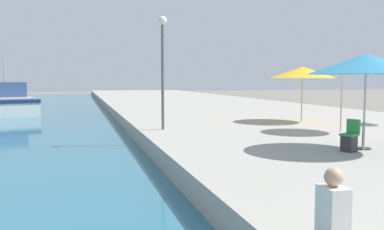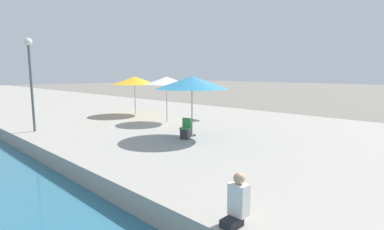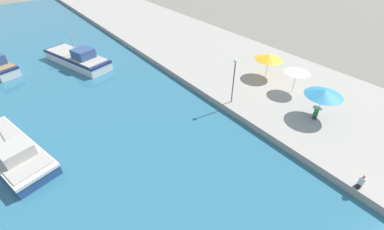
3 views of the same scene
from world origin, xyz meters
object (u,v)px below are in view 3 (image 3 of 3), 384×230
fishing_boat_near (11,151)px  cafe_umbrella_striped (269,57)px  cafe_umbrella_white (297,71)px  cafe_chair_left (315,115)px  fishing_boat_mid (78,58)px  lamppost (234,74)px  cafe_umbrella_pink (324,93)px  cafe_table (317,110)px  person_at_quay (361,181)px

fishing_boat_near → cafe_umbrella_striped: (25.71, -3.86, 2.29)m
cafe_umbrella_white → cafe_chair_left: cafe_umbrella_white is taller
fishing_boat_mid → lamppost: 21.74m
fishing_boat_near → cafe_umbrella_pink: size_ratio=3.01×
cafe_umbrella_striped → lamppost: size_ratio=0.69×
cafe_umbrella_white → cafe_table: cafe_umbrella_white is taller
fishing_boat_mid → cafe_table: 29.32m
cafe_table → fishing_boat_mid: bearing=117.7°
cafe_table → lamppost: 8.31m
cafe_table → person_at_quay: person_at_quay is taller
fishing_boat_mid → cafe_umbrella_striped: fishing_boat_mid is taller
cafe_umbrella_pink → cafe_umbrella_striped: cafe_umbrella_pink is taller
person_at_quay → lamppost: bearing=87.8°
fishing_boat_mid → cafe_umbrella_pink: size_ratio=3.33×
cafe_umbrella_pink → cafe_chair_left: bearing=-168.8°
cafe_umbrella_white → lamppost: 7.05m
fishing_boat_mid → person_at_quay: (8.40, -32.35, 0.23)m
fishing_boat_mid → cafe_table: bearing=-79.1°
person_at_quay → cafe_umbrella_pink: bearing=50.6°
cafe_umbrella_striped → person_at_quay: size_ratio=3.09×
cafe_chair_left → cafe_table: bearing=-90.0°
cafe_umbrella_striped → lamppost: bearing=-168.2°
fishing_boat_mid → person_at_quay: size_ratio=10.73×
cafe_umbrella_white → fishing_boat_mid: bearing=124.9°
person_at_quay → lamppost: lamppost is taller
cafe_umbrella_white → cafe_umbrella_striped: 4.03m
cafe_umbrella_pink → fishing_boat_near: bearing=152.9°
cafe_umbrella_pink → lamppost: lamppost is taller
fishing_boat_mid → lamppost: (8.89, -19.63, 2.87)m
fishing_boat_near → cafe_umbrella_white: size_ratio=3.69×
fishing_boat_mid → cafe_umbrella_striped: bearing=-65.4°
fishing_boat_mid → fishing_boat_near: bearing=-141.0°
fishing_boat_mid → cafe_umbrella_pink: 29.51m
cafe_umbrella_striped → cafe_umbrella_pink: bearing=-107.3°
fishing_boat_mid → cafe_umbrella_white: size_ratio=4.08×
cafe_table → cafe_chair_left: bearing=-157.1°
cafe_umbrella_pink → person_at_quay: (-5.10, -6.20, -2.02)m
person_at_quay → lamppost: 13.00m
cafe_umbrella_pink → cafe_chair_left: (-0.54, -0.11, -2.15)m
cafe_umbrella_pink → lamppost: size_ratio=0.72×
fishing_boat_mid → cafe_chair_left: bearing=-80.5°
cafe_umbrella_white → cafe_chair_left: size_ratio=2.93×
cafe_table → cafe_umbrella_white: bearing=64.5°
cafe_table → person_at_quay: (-5.22, -6.38, -0.09)m
fishing_boat_mid → cafe_chair_left: 29.27m
cafe_chair_left → fishing_boat_near: bearing=39.3°
fishing_boat_mid → cafe_table: (13.62, -25.97, 0.31)m
fishing_boat_mid → cafe_chair_left: (12.95, -26.25, 0.10)m
fishing_boat_near → cafe_umbrella_pink: bearing=-41.6°
cafe_umbrella_white → cafe_umbrella_striped: size_ratio=0.85×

